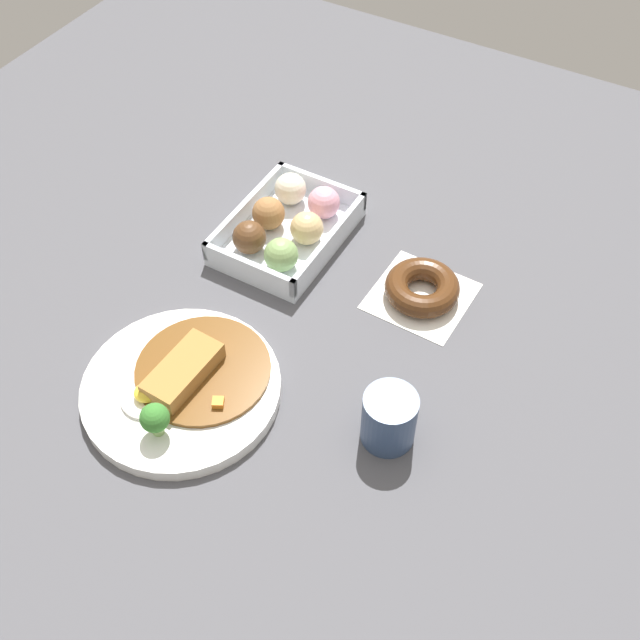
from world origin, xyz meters
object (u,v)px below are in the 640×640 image
(chocolate_ring_donut, at_px, (422,288))
(coffee_mug, at_px, (389,419))
(curry_plate, at_px, (183,386))
(donut_box, at_px, (287,226))

(chocolate_ring_donut, bearing_deg, coffee_mug, -165.07)
(curry_plate, height_order, chocolate_ring_donut, curry_plate)
(chocolate_ring_donut, relative_size, coffee_mug, 1.79)
(curry_plate, xyz_separation_m, coffee_mug, (0.07, -0.25, 0.02))
(chocolate_ring_donut, xyz_separation_m, coffee_mug, (-0.23, -0.06, 0.02))
(coffee_mug, bearing_deg, curry_plate, 105.73)
(curry_plate, bearing_deg, donut_box, 5.96)
(curry_plate, bearing_deg, coffee_mug, -74.27)
(donut_box, xyz_separation_m, chocolate_ring_donut, (-0.01, -0.22, -0.01))
(curry_plate, distance_m, chocolate_ring_donut, 0.35)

